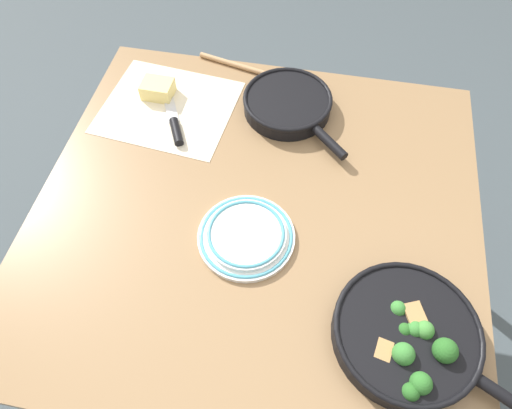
{
  "coord_description": "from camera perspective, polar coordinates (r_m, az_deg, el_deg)",
  "views": [
    {
      "loc": [
        -0.11,
        0.57,
        1.64
      ],
      "look_at": [
        0.0,
        0.0,
        0.75
      ],
      "focal_mm": 32.0,
      "sensor_mm": 36.0,
      "label": 1
    }
  ],
  "objects": [
    {
      "name": "skillet_broccoli",
      "position": [
        0.96,
        18.47,
        -15.25
      ],
      "size": [
        0.38,
        0.29,
        0.08
      ],
      "rotation": [
        0.0,
        0.0,
        2.68
      ],
      "color": "black",
      "rests_on": "dining_table_red"
    },
    {
      "name": "parchment_sheet",
      "position": [
        1.31,
        -10.9,
        11.89
      ],
      "size": [
        0.38,
        0.34,
        0.0
      ],
      "color": "beige",
      "rests_on": "dining_table_red"
    },
    {
      "name": "wooden_spoon",
      "position": [
        1.37,
        1.65,
        15.9
      ],
      "size": [
        0.36,
        0.11,
        0.02
      ],
      "rotation": [
        0.0,
        0.0,
        2.91
      ],
      "color": "tan",
      "rests_on": "dining_table_red"
    },
    {
      "name": "grater_knife",
      "position": [
        1.26,
        -10.24,
        10.27
      ],
      "size": [
        0.13,
        0.23,
        0.02
      ],
      "rotation": [
        0.0,
        0.0,
        5.17
      ],
      "color": "silver",
      "rests_on": "dining_table_red"
    },
    {
      "name": "skillet_eggs",
      "position": [
        1.26,
        4.03,
        12.47
      ],
      "size": [
        0.3,
        0.29,
        0.05
      ],
      "rotation": [
        0.0,
        0.0,
        2.37
      ],
      "color": "black",
      "rests_on": "dining_table_red"
    },
    {
      "name": "dinner_plate_stack",
      "position": [
        1.02,
        -1.24,
        -3.88
      ],
      "size": [
        0.22,
        0.22,
        0.03
      ],
      "color": "white",
      "rests_on": "dining_table_red"
    },
    {
      "name": "dining_table_red",
      "position": [
        1.14,
        -0.0,
        -2.79
      ],
      "size": [
        1.04,
        1.01,
        0.73
      ],
      "color": "olive",
      "rests_on": "ground_plane"
    },
    {
      "name": "ground_plane",
      "position": [
        1.74,
        -0.0,
        -13.74
      ],
      "size": [
        14.0,
        14.0,
        0.0
      ],
      "primitive_type": "plane",
      "color": "#424C51"
    },
    {
      "name": "cheese_block",
      "position": [
        1.33,
        -12.18,
        13.92
      ],
      "size": [
        0.09,
        0.07,
        0.05
      ],
      "color": "#EFD67A",
      "rests_on": "dining_table_red"
    }
  ]
}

